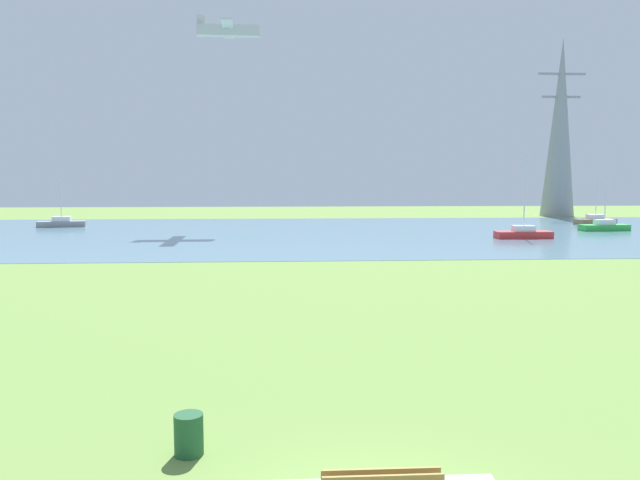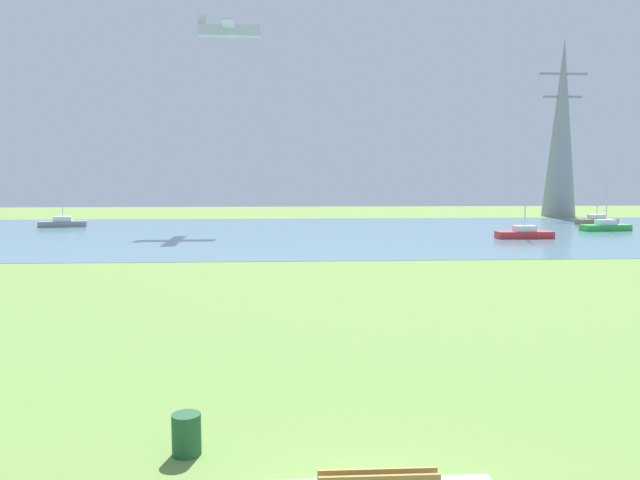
# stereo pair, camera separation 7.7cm
# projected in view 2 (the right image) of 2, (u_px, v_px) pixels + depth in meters

# --- Properties ---
(ground_plane) EXTENTS (160.00, 160.00, 0.00)m
(ground_plane) POSITION_uv_depth(u_px,v_px,m) (312.00, 283.00, 31.06)
(ground_plane) COLOR olive
(litter_bin) EXTENTS (0.56, 0.56, 0.80)m
(litter_bin) POSITION_uv_depth(u_px,v_px,m) (187.00, 434.00, 11.86)
(litter_bin) COLOR #1E512D
(litter_bin) RESTS_ON ground
(water_surface) EXTENTS (140.00, 40.00, 0.02)m
(water_surface) POSITION_uv_depth(u_px,v_px,m) (299.00, 233.00, 58.87)
(water_surface) COLOR slate
(water_surface) RESTS_ON ground
(sailboat_gray) EXTENTS (5.00, 2.43, 5.15)m
(sailboat_gray) POSITION_uv_depth(u_px,v_px,m) (63.00, 223.00, 65.82)
(sailboat_gray) COLOR gray
(sailboat_gray) RESTS_ON water_surface
(sailboat_green) EXTENTS (4.91, 1.92, 6.51)m
(sailboat_green) POSITION_uv_depth(u_px,v_px,m) (606.00, 226.00, 60.98)
(sailboat_green) COLOR green
(sailboat_green) RESTS_ON water_surface
(sailboat_brown) EXTENTS (5.03, 2.73, 6.89)m
(sailboat_brown) POSITION_uv_depth(u_px,v_px,m) (597.00, 220.00, 69.25)
(sailboat_brown) COLOR brown
(sailboat_brown) RESTS_ON water_surface
(sailboat_red) EXTENTS (4.81, 1.53, 7.39)m
(sailboat_red) POSITION_uv_depth(u_px,v_px,m) (524.00, 233.00, 53.47)
(sailboat_red) COLOR red
(sailboat_red) RESTS_ON water_surface
(electricity_pylon) EXTENTS (6.40, 4.40, 23.64)m
(electricity_pylon) POSITION_uv_depth(u_px,v_px,m) (561.00, 128.00, 82.78)
(electricity_pylon) COLOR gray
(electricity_pylon) RESTS_ON ground
(light_aircraft) EXTENTS (6.44, 8.44, 2.10)m
(light_aircraft) POSITION_uv_depth(u_px,v_px,m) (229.00, 30.00, 63.56)
(light_aircraft) COLOR silver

